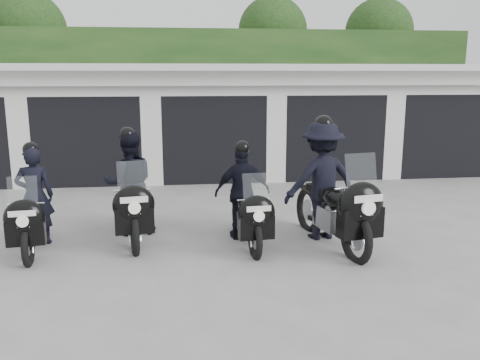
{
  "coord_description": "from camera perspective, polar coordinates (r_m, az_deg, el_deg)",
  "views": [
    {
      "loc": [
        -0.89,
        -7.1,
        2.75
      ],
      "look_at": [
        0.08,
        0.89,
        1.05
      ],
      "focal_mm": 38.0,
      "sensor_mm": 36.0,
      "label": 1
    }
  ],
  "objects": [
    {
      "name": "ground",
      "position": [
        7.66,
        0.21,
        -9.1
      ],
      "size": [
        80.0,
        80.0,
        0.0
      ],
      "primitive_type": "plane",
      "color": "#969590",
      "rests_on": "ground"
    },
    {
      "name": "garage_block",
      "position": [
        15.24,
        -3.56,
        6.93
      ],
      "size": [
        16.4,
        6.8,
        2.96
      ],
      "color": "silver",
      "rests_on": "ground"
    },
    {
      "name": "background_vegetation",
      "position": [
        20.05,
        -3.37,
        11.98
      ],
      "size": [
        20.0,
        3.9,
        5.8
      ],
      "color": "#173613",
      "rests_on": "ground"
    },
    {
      "name": "police_bike_a",
      "position": [
        8.61,
        -22.26,
        -2.84
      ],
      "size": [
        0.74,
        1.99,
        1.74
      ],
      "rotation": [
        0.0,
        0.0,
        0.12
      ],
      "color": "black",
      "rests_on": "ground"
    },
    {
      "name": "police_bike_b",
      "position": [
        8.76,
        -12.23,
        -1.16
      ],
      "size": [
        0.98,
        2.2,
        1.92
      ],
      "rotation": [
        0.0,
        0.0,
        0.14
      ],
      "color": "black",
      "rests_on": "ground"
    },
    {
      "name": "police_bike_c",
      "position": [
        8.34,
        0.51,
        -2.11
      ],
      "size": [
        0.98,
        1.97,
        1.72
      ],
      "rotation": [
        0.0,
        0.0,
        0.08
      ],
      "color": "black",
      "rests_on": "ground"
    },
    {
      "name": "police_bike_d",
      "position": [
        8.43,
        9.72,
        -0.83
      ],
      "size": [
        1.39,
        2.44,
        2.14
      ],
      "rotation": [
        0.0,
        0.0,
        0.2
      ],
      "color": "black",
      "rests_on": "ground"
    }
  ]
}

